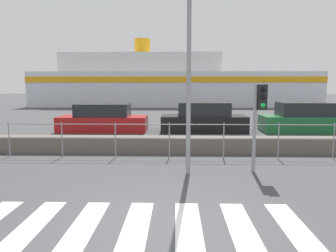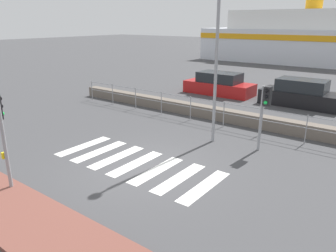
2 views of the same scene
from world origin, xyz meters
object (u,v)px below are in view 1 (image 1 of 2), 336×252
Objects in this scene: parked_car_green at (304,119)px; streetlamp at (189,19)px; traffic_light_far at (259,108)px; ferry_boat at (168,84)px; parked_car_red at (103,120)px; parked_car_black at (204,119)px.

streetlamp is at bearing -126.92° from parked_car_green.
streetlamp is (-1.93, -0.34, 2.30)m from traffic_light_far.
parked_car_red is (-2.83, -21.54, -1.86)m from ferry_boat.
parked_car_green is at bearing 61.66° from traffic_light_far.
ferry_boat reaches higher than traffic_light_far.
streetlamp is 10.86m from parked_car_green.
streetlamp is 9.85m from parked_car_red.
traffic_light_far reaches higher than parked_car_green.
ferry_boat is at bearing 96.27° from traffic_light_far.
parked_car_green is at bearing 0.00° from parked_car_black.
parked_car_green is at bearing 53.08° from streetlamp.
traffic_light_far is 0.36× the size of streetlamp.
parked_car_red is 1.07× the size of parked_car_green.
traffic_light_far is 29.62m from ferry_boat.
parked_car_green is (4.26, 7.89, -1.13)m from traffic_light_far.
parked_car_red is (-4.13, 8.24, -3.47)m from streetlamp.
traffic_light_far reaches higher than parked_car_black.
ferry_boat is 6.86× the size of parked_car_red.
streetlamp reaches higher than parked_car_red.
traffic_light_far is 0.57× the size of parked_car_green.
parked_car_black is (-0.85, 7.89, -1.14)m from traffic_light_far.
streetlamp is 1.48× the size of parked_car_red.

